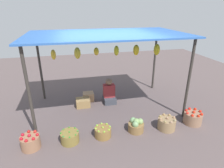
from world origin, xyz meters
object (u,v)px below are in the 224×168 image
basket_red_apples (30,142)px  basket_red_tomatoes (193,118)px  vendor_person (109,93)px  basket_potatoes (167,124)px  basket_green_chilies (70,137)px  basket_cabbages (136,126)px  basket_limes (103,132)px  wooden_crate_near_vendor (89,97)px  wooden_crate_stacked_rear (83,103)px

basket_red_apples → basket_red_tomatoes: size_ratio=0.88×
vendor_person → basket_potatoes: 2.00m
basket_green_chilies → vendor_person: bearing=52.9°
vendor_person → basket_potatoes: size_ratio=1.83×
basket_cabbages → basket_potatoes: 0.76m
basket_limes → wooden_crate_near_vendor: (-0.11, 1.86, 0.02)m
basket_green_chilies → basket_potatoes: (2.31, -0.04, 0.02)m
basket_red_apples → basket_potatoes: size_ratio=0.93×
basket_green_chilies → wooden_crate_near_vendor: size_ratio=1.24×
basket_potatoes → basket_red_tomatoes: bearing=5.0°
basket_cabbages → wooden_crate_stacked_rear: basket_cabbages is taller
basket_limes → wooden_crate_near_vendor: bearing=93.5°
basket_red_apples → basket_cabbages: basket_red_apples is taller
basket_green_chilies → basket_limes: bearing=1.6°
wooden_crate_stacked_rear → basket_cabbages: bearing=-53.7°
basket_limes → basket_potatoes: (1.57, -0.06, 0.03)m
basket_red_apples → basket_potatoes: bearing=-0.7°
basket_red_apples → basket_potatoes: (3.12, -0.04, -0.01)m
vendor_person → basket_green_chilies: bearing=-127.1°
basket_cabbages → basket_red_tomatoes: (1.53, -0.01, 0.01)m
basket_limes → basket_green_chilies: bearing=-178.4°
basket_red_apples → basket_cabbages: (2.36, 0.05, -0.00)m
basket_green_chilies → basket_limes: size_ratio=1.06×
basket_cabbages → wooden_crate_stacked_rear: bearing=126.3°
vendor_person → basket_potatoes: vendor_person is taller
basket_potatoes → basket_red_tomatoes: size_ratio=0.95×
basket_cabbages → basket_red_tomatoes: size_ratio=0.84×
basket_green_chilies → basket_cabbages: size_ratio=1.07×
basket_green_chilies → basket_red_tomatoes: 3.08m
wooden_crate_near_vendor → wooden_crate_stacked_rear: wooden_crate_near_vendor is taller
basket_cabbages → basket_red_apples: bearing=-178.9°
vendor_person → wooden_crate_stacked_rear: vendor_person is taller
basket_red_apples → wooden_crate_near_vendor: size_ratio=1.22×
basket_limes → basket_red_tomatoes: basket_red_tomatoes is taller
basket_cabbages → basket_red_tomatoes: 1.53m
wooden_crate_near_vendor → basket_potatoes: bearing=-48.9°
vendor_person → basket_red_tomatoes: bearing=-41.8°
basket_potatoes → wooden_crate_near_vendor: size_ratio=1.31×
wooden_crate_stacked_rear → basket_red_apples: bearing=-128.2°
basket_cabbages → basket_red_tomatoes: basket_red_tomatoes is taller
basket_cabbages → basket_potatoes: bearing=-6.1°
vendor_person → basket_limes: size_ratio=2.04×
basket_red_tomatoes → wooden_crate_stacked_rear: 3.06m
basket_red_apples → basket_green_chilies: size_ratio=0.98×
basket_red_apples → basket_limes: size_ratio=1.04×
basket_green_chilies → basket_cabbages: 1.55m
basket_red_apples → wooden_crate_near_vendor: basket_red_apples is taller
basket_red_tomatoes → basket_green_chilies: bearing=-179.6°
basket_limes → wooden_crate_near_vendor: size_ratio=1.17×
basket_green_chilies → basket_potatoes: bearing=-1.1°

